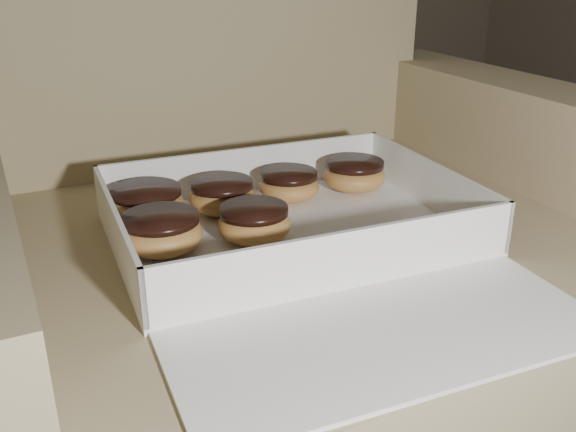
# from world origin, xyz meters

# --- Properties ---
(armchair) EXTENTS (0.97, 0.82, 1.02)m
(armchair) POSITION_xyz_m (0.08, 0.56, 0.32)
(armchair) COLOR #8C7859
(armchair) RESTS_ON floor
(bakery_box) EXTENTS (0.47, 0.54, 0.07)m
(bakery_box) POSITION_xyz_m (0.05, 0.42, 0.47)
(bakery_box) COLOR white
(bakery_box) RESTS_ON armchair
(donut_a) EXTENTS (0.09, 0.09, 0.04)m
(donut_a) POSITION_xyz_m (0.10, 0.56, 0.49)
(donut_a) COLOR #C09143
(donut_a) RESTS_ON bakery_box
(donut_b) EXTENTS (0.09, 0.09, 0.05)m
(donut_b) POSITION_xyz_m (-0.00, 0.56, 0.49)
(donut_b) COLOR #C09143
(donut_b) RESTS_ON bakery_box
(donut_c) EXTENTS (0.09, 0.09, 0.05)m
(donut_c) POSITION_xyz_m (0.21, 0.56, 0.49)
(donut_c) COLOR #C09143
(donut_c) RESTS_ON bakery_box
(donut_d) EXTENTS (0.10, 0.10, 0.05)m
(donut_d) POSITION_xyz_m (-0.11, 0.57, 0.49)
(donut_d) COLOR #C09143
(donut_d) RESTS_ON bakery_box
(donut_e) EXTENTS (0.10, 0.10, 0.05)m
(donut_e) POSITION_xyz_m (-0.11, 0.48, 0.49)
(donut_e) COLOR #C09143
(donut_e) RESTS_ON bakery_box
(donut_f) EXTENTS (0.09, 0.09, 0.05)m
(donut_f) POSITION_xyz_m (-0.00, 0.46, 0.49)
(donut_f) COLOR #C09143
(donut_f) RESTS_ON bakery_box
(crumb_a) EXTENTS (0.01, 0.01, 0.00)m
(crumb_a) POSITION_xyz_m (-0.01, 0.33, 0.47)
(crumb_a) COLOR black
(crumb_a) RESTS_ON bakery_box
(crumb_b) EXTENTS (0.01, 0.01, 0.00)m
(crumb_b) POSITION_xyz_m (0.15, 0.39, 0.47)
(crumb_b) COLOR black
(crumb_b) RESTS_ON bakery_box
(crumb_c) EXTENTS (0.01, 0.01, 0.00)m
(crumb_c) POSITION_xyz_m (-0.13, 0.46, 0.47)
(crumb_c) COLOR black
(crumb_c) RESTS_ON bakery_box
(crumb_d) EXTENTS (0.01, 0.01, 0.00)m
(crumb_d) POSITION_xyz_m (0.23, 0.37, 0.47)
(crumb_d) COLOR black
(crumb_d) RESTS_ON bakery_box
(crumb_e) EXTENTS (0.01, 0.01, 0.00)m
(crumb_e) POSITION_xyz_m (0.04, 0.33, 0.47)
(crumb_e) COLOR black
(crumb_e) RESTS_ON bakery_box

